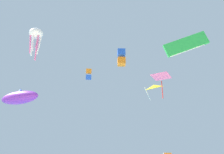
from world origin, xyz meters
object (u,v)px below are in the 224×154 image
at_px(kite_box_orange, 89,74).
at_px(kite_diamond_pink, 161,78).
at_px(kite_inflatable_purple, 20,97).
at_px(kite_delta_yellow, 154,86).
at_px(kite_octopus_white, 36,35).
at_px(kite_parafoil_green, 186,44).
at_px(kite_box_blue, 121,57).

height_order(kite_box_orange, kite_diamond_pink, kite_box_orange).
xyz_separation_m(kite_box_orange, kite_inflatable_purple, (-10.38, -5.31, -6.61)).
bearing_deg(kite_delta_yellow, kite_octopus_white, -97.26).
height_order(kite_box_orange, kite_octopus_white, kite_box_orange).
height_order(kite_diamond_pink, kite_delta_yellow, kite_delta_yellow).
relative_size(kite_diamond_pink, kite_parafoil_green, 0.58).
xyz_separation_m(kite_octopus_white, kite_diamond_pink, (17.08, 1.85, -3.93)).
xyz_separation_m(kite_diamond_pink, kite_delta_yellow, (3.10, 11.29, 2.80)).
distance_m(kite_octopus_white, kite_parafoil_green, 18.88).
bearing_deg(kite_octopus_white, kite_box_orange, -67.31).
xyz_separation_m(kite_box_orange, kite_parafoil_green, (10.73, -16.93, -2.11)).
bearing_deg(kite_diamond_pink, kite_parafoil_green, 145.32).
bearing_deg(kite_box_blue, kite_delta_yellow, 44.66).
relative_size(kite_diamond_pink, kite_delta_yellow, 0.67).
xyz_separation_m(kite_octopus_white, kite_parafoil_green, (18.51, -3.42, -1.47)).
relative_size(kite_octopus_white, kite_delta_yellow, 0.82).
bearing_deg(kite_inflatable_purple, kite_delta_yellow, 44.56).
height_order(kite_inflatable_purple, kite_delta_yellow, kite_delta_yellow).
bearing_deg(kite_box_orange, kite_box_blue, -46.88).
bearing_deg(kite_diamond_pink, kite_box_orange, -11.29).
bearing_deg(kite_box_blue, kite_parafoil_green, -54.18).
bearing_deg(kite_inflatable_purple, kite_octopus_white, -40.06).
height_order(kite_diamond_pink, kite_inflatable_purple, kite_diamond_pink).
height_order(kite_octopus_white, kite_delta_yellow, kite_octopus_white).
distance_m(kite_octopus_white, kite_inflatable_purple, 10.46).
bearing_deg(kite_box_blue, kite_octopus_white, -140.60).
bearing_deg(kite_octopus_white, kite_box_blue, -96.32).
xyz_separation_m(kite_delta_yellow, kite_box_blue, (-7.44, -5.47, 2.79)).
relative_size(kite_parafoil_green, kite_delta_yellow, 1.14).
bearing_deg(kite_parafoil_green, kite_box_orange, -45.17).
distance_m(kite_box_orange, kite_delta_yellow, 12.53).
height_order(kite_inflatable_purple, kite_box_blue, kite_box_blue).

